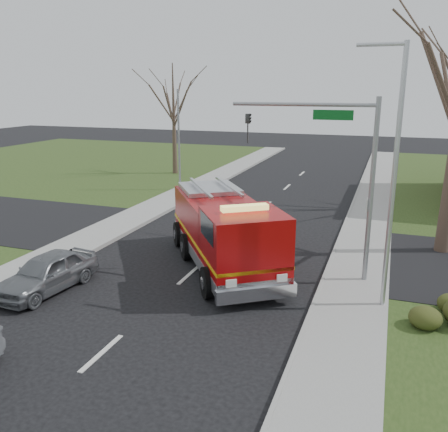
% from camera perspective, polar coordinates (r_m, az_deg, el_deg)
% --- Properties ---
extents(ground, '(120.00, 120.00, 0.00)m').
position_cam_1_polar(ground, '(18.71, -4.24, -7.09)').
color(ground, black).
rests_on(ground, ground).
extents(sidewalk_right, '(2.40, 80.00, 0.15)m').
position_cam_1_polar(sidewalk_right, '(17.32, 15.16, -9.24)').
color(sidewalk_right, gray).
rests_on(sidewalk_right, ground).
extents(sidewalk_left, '(2.40, 80.00, 0.15)m').
position_cam_1_polar(sidewalk_left, '(21.80, -19.39, -4.46)').
color(sidewalk_left, gray).
rests_on(sidewalk_left, ground).
extents(hedge_corner, '(2.80, 2.00, 0.90)m').
position_cam_1_polar(hedge_corner, '(16.29, 24.97, -9.84)').
color(hedge_corner, '#323A15').
rests_on(hedge_corner, lawn_right).
extents(bare_tree_left, '(4.50, 4.50, 9.00)m').
position_cam_1_polar(bare_tree_left, '(39.70, -6.10, 12.91)').
color(bare_tree_left, '#403025').
rests_on(bare_tree_left, ground).
extents(traffic_signal_mast, '(5.29, 0.18, 6.80)m').
position_cam_1_polar(traffic_signal_mast, '(17.58, 13.39, 7.02)').
color(traffic_signal_mast, gray).
rests_on(traffic_signal_mast, ground).
extents(streetlight_pole, '(1.48, 0.16, 8.40)m').
position_cam_1_polar(streetlight_pole, '(15.52, 19.61, 4.93)').
color(streetlight_pole, '#B7BABF').
rests_on(streetlight_pole, ground).
extents(utility_pole_far, '(0.14, 0.14, 7.00)m').
position_cam_1_polar(utility_pole_far, '(33.08, -5.44, 8.90)').
color(utility_pole_far, gray).
rests_on(utility_pole_far, ground).
extents(fire_engine, '(6.76, 8.10, 3.22)m').
position_cam_1_polar(fire_engine, '(18.92, 0.14, -2.11)').
color(fire_engine, '#930608').
rests_on(fire_engine, ground).
extents(parked_car_maroon, '(2.08, 4.20, 1.38)m').
position_cam_1_polar(parked_car_maroon, '(18.20, -20.54, -6.39)').
color(parked_car_maroon, slate).
rests_on(parked_car_maroon, ground).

